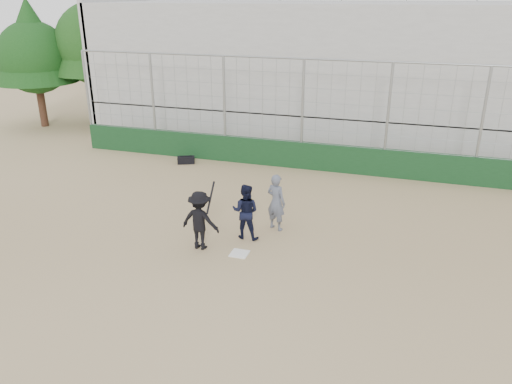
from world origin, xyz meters
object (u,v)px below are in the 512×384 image
(batter_at_plate, at_px, (200,220))
(umpire, at_px, (276,205))
(catcher_crouched, at_px, (245,220))
(equipment_bag, at_px, (186,160))

(batter_at_plate, height_order, umpire, batter_at_plate)
(catcher_crouched, xyz_separation_m, umpire, (0.62, 0.79, 0.20))
(batter_at_plate, bearing_deg, catcher_crouched, 42.95)
(umpire, bearing_deg, equipment_bag, -20.06)
(batter_at_plate, xyz_separation_m, umpire, (1.55, 1.65, -0.05))
(batter_at_plate, height_order, catcher_crouched, batter_at_plate)
(batter_at_plate, relative_size, catcher_crouched, 1.64)
(catcher_crouched, relative_size, umpire, 0.73)
(batter_at_plate, xyz_separation_m, catcher_crouched, (0.92, 0.86, -0.25))
(catcher_crouched, xyz_separation_m, equipment_bag, (-4.19, 5.31, -0.38))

